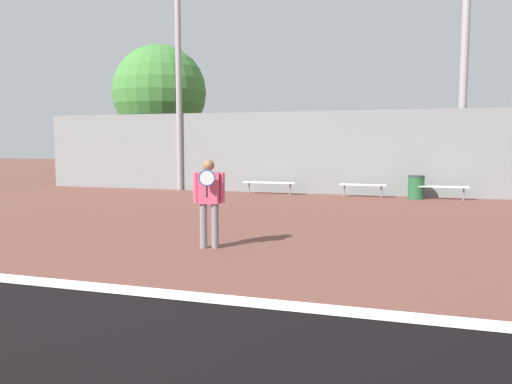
{
  "coord_description": "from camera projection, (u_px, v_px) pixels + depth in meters",
  "views": [
    {
      "loc": [
        2.46,
        -2.84,
        2.02
      ],
      "look_at": [
        -0.57,
        7.15,
        0.99
      ],
      "focal_mm": 35.0,
      "sensor_mm": 36.0,
      "label": 1
    }
  ],
  "objects": [
    {
      "name": "tennis_net",
      "position": [
        42.0,
        350.0,
        3.56
      ],
      "size": [
        12.07,
        0.09,
        1.07
      ],
      "color": "#99999E",
      "rests_on": "ground_plane"
    },
    {
      "name": "tennis_player",
      "position": [
        209.0,
        198.0,
        9.51
      ],
      "size": [
        0.59,
        0.47,
        1.7
      ],
      "rotation": [
        0.0,
        0.0,
        0.25
      ],
      "color": "slate",
      "rests_on": "ground_plane"
    },
    {
      "name": "bench_courtside_near",
      "position": [
        363.0,
        185.0,
        18.49
      ],
      "size": [
        1.69,
        0.4,
        0.49
      ],
      "color": "white",
      "rests_on": "ground_plane"
    },
    {
      "name": "bench_courtside_far",
      "position": [
        269.0,
        183.0,
        19.53
      ],
      "size": [
        2.1,
        0.4,
        0.49
      ],
      "color": "white",
      "rests_on": "ground_plane"
    },
    {
      "name": "bench_by_gate",
      "position": [
        443.0,
        187.0,
        17.68
      ],
      "size": [
        1.75,
        0.4,
        0.49
      ],
      "color": "white",
      "rests_on": "ground_plane"
    },
    {
      "name": "light_pole_near_left",
      "position": [
        178.0,
        25.0,
        20.82
      ],
      "size": [
        0.9,
        0.6,
        12.05
      ],
      "color": "#939399",
      "rests_on": "ground_plane"
    },
    {
      "name": "light_pole_far_right",
      "position": [
        464.0,
        58.0,
        18.1
      ],
      "size": [
        0.9,
        0.6,
        8.94
      ],
      "color": "#939399",
      "rests_on": "ground_plane"
    },
    {
      "name": "trash_bin",
      "position": [
        416.0,
        187.0,
        18.02
      ],
      "size": [
        0.59,
        0.59,
        0.85
      ],
      "color": "#235B33",
      "rests_on": "ground_plane"
    },
    {
      "name": "back_fence",
      "position": [
        342.0,
        153.0,
        19.42
      ],
      "size": [
        26.64,
        0.06,
        3.27
      ],
      "color": "gray",
      "rests_on": "ground_plane"
    },
    {
      "name": "tree_green_tall",
      "position": [
        160.0,
        93.0,
        26.0
      ],
      "size": [
        4.85,
        4.85,
        7.07
      ],
      "color": "brown",
      "rests_on": "ground_plane"
    }
  ]
}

